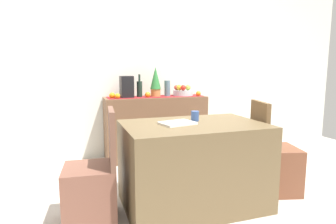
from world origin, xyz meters
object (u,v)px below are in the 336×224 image
at_px(sideboard_console, 156,127).
at_px(coffee_cup, 195,116).
at_px(ceramic_vase, 167,88).
at_px(dining_table, 193,165).
at_px(open_book, 177,123).
at_px(chair_near_window, 92,189).
at_px(coffee_maker, 127,87).
at_px(fruit_bowl, 183,93).
at_px(potted_plant, 156,81).
at_px(wine_bottle, 140,89).
at_px(chair_by_corner, 274,165).

relative_size(sideboard_console, coffee_cup, 14.99).
xyz_separation_m(ceramic_vase, dining_table, (-0.24, -1.45, -0.57)).
height_order(open_book, chair_near_window, chair_near_window).
distance_m(sideboard_console, coffee_maker, 0.68).
bearing_deg(fruit_bowl, potted_plant, 180.00).
height_order(ceramic_vase, chair_near_window, ceramic_vase).
bearing_deg(wine_bottle, chair_by_corner, -55.16).
relative_size(fruit_bowl, wine_bottle, 0.92).
relative_size(ceramic_vase, chair_by_corner, 0.24).
distance_m(potted_plant, chair_by_corner, 1.82).
distance_m(potted_plant, chair_near_window, 1.90).
relative_size(coffee_maker, chair_by_corner, 0.31).
distance_m(sideboard_console, potted_plant, 0.63).
xyz_separation_m(ceramic_vase, chair_by_corner, (0.62, -1.45, -0.68)).
bearing_deg(wine_bottle, potted_plant, 0.00).
xyz_separation_m(fruit_bowl, ceramic_vase, (-0.23, 0.00, 0.06)).
bearing_deg(coffee_cup, coffee_maker, 105.30).
xyz_separation_m(coffee_cup, chair_by_corner, (0.81, -0.10, -0.52)).
height_order(coffee_maker, coffee_cup, coffee_maker).
bearing_deg(chair_near_window, coffee_cup, 6.57).
bearing_deg(coffee_cup, chair_near_window, -173.43).
bearing_deg(potted_plant, ceramic_vase, 0.00).
distance_m(wine_bottle, ceramic_vase, 0.38).
relative_size(wine_bottle, coffee_maker, 1.07).
bearing_deg(chair_near_window, fruit_bowl, 47.28).
relative_size(coffee_maker, dining_table, 0.23).
height_order(fruit_bowl, coffee_cup, fruit_bowl).
relative_size(sideboard_console, potted_plant, 3.41).
bearing_deg(coffee_maker, potted_plant, 0.00).
height_order(potted_plant, chair_near_window, potted_plant).
distance_m(wine_bottle, potted_plant, 0.24).
height_order(wine_bottle, dining_table, wine_bottle).
xyz_separation_m(wine_bottle, potted_plant, (0.22, 0.00, 0.09)).
bearing_deg(chair_by_corner, fruit_bowl, 105.18).
distance_m(wine_bottle, coffee_maker, 0.17).
relative_size(wine_bottle, dining_table, 0.25).
relative_size(sideboard_console, chair_near_window, 1.51).
relative_size(open_book, coffee_cup, 3.09).
bearing_deg(wine_bottle, coffee_maker, 180.00).
height_order(sideboard_console, dining_table, sideboard_console).
bearing_deg(wine_bottle, ceramic_vase, 0.00).
distance_m(coffee_cup, chair_near_window, 1.07).
height_order(sideboard_console, potted_plant, potted_plant).
bearing_deg(fruit_bowl, dining_table, -108.11).
height_order(ceramic_vase, potted_plant, potted_plant).
bearing_deg(potted_plant, dining_table, -93.12).
bearing_deg(chair_by_corner, dining_table, -179.73).
height_order(potted_plant, chair_by_corner, potted_plant).
bearing_deg(open_book, wine_bottle, 76.70).
bearing_deg(dining_table, coffee_maker, 102.06).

